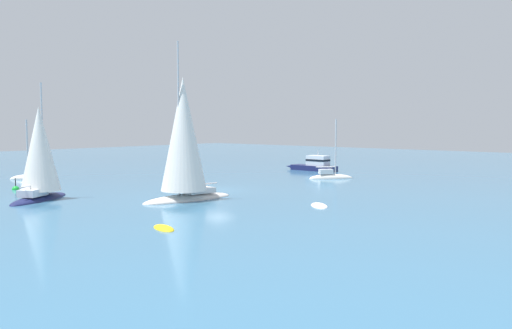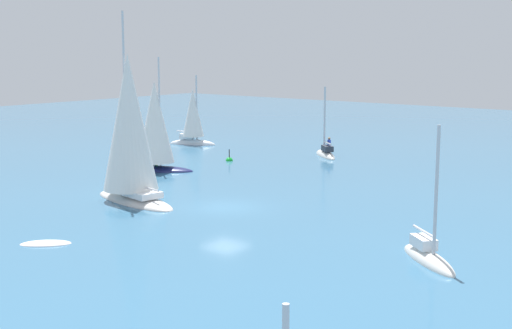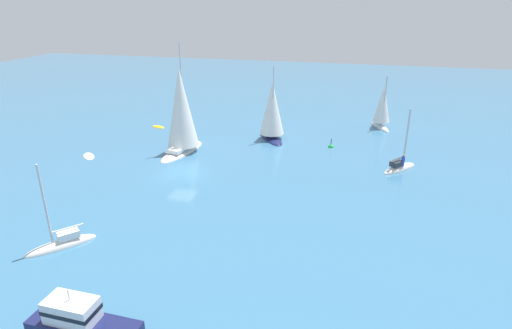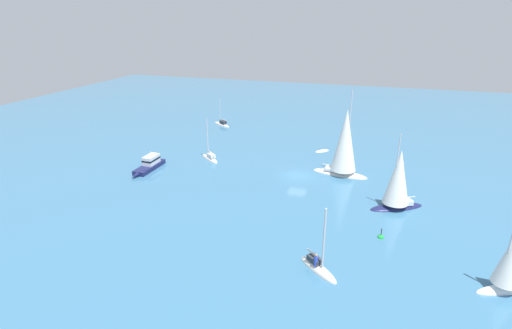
% 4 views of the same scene
% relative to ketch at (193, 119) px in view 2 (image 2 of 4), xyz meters
% --- Properties ---
extents(ground_plane, '(160.00, 160.00, 0.00)m').
position_rel_ketch_xyz_m(ground_plane, '(-21.23, 19.41, -2.58)').
color(ground_plane, teal).
extents(ketch, '(4.87, 3.02, 7.55)m').
position_rel_ketch_xyz_m(ketch, '(0.00, 0.00, 0.00)').
color(ketch, white).
rests_on(ketch, ground).
extents(ketch_1, '(6.64, 4.91, 9.37)m').
position_rel_ketch_xyz_m(ketch_1, '(-8.32, 13.08, 0.69)').
color(ketch_1, '#191E4C').
rests_on(ketch_1, ground).
extents(skiff, '(2.58, 2.55, 0.34)m').
position_rel_ketch_xyz_m(skiff, '(-19.60, 31.16, -2.58)').
color(skiff, white).
rests_on(skiff, ground).
extents(sailboat, '(4.38, 3.91, 6.82)m').
position_rel_ketch_xyz_m(sailboat, '(-35.71, 21.97, -2.42)').
color(sailboat, silver).
rests_on(sailboat, ground).
extents(ketch_2, '(4.23, 3.86, 6.80)m').
position_rel_ketch_xyz_m(ketch_2, '(-14.87, -1.72, -2.38)').
color(ketch_2, silver).
rests_on(ketch_2, ground).
extents(yacht, '(7.99, 3.98, 12.38)m').
position_rel_ketch_xyz_m(yacht, '(-15.33, 21.74, 1.76)').
color(yacht, silver).
rests_on(yacht, ground).
extents(channel_buoy, '(0.63, 0.63, 1.33)m').
position_rel_ketch_xyz_m(channel_buoy, '(-9.72, 5.65, -2.57)').
color(channel_buoy, green).
rests_on(channel_buoy, ground).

